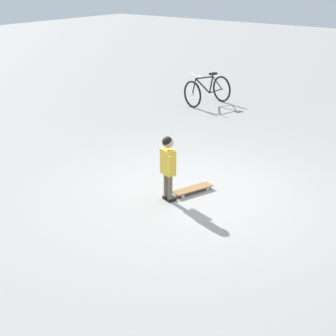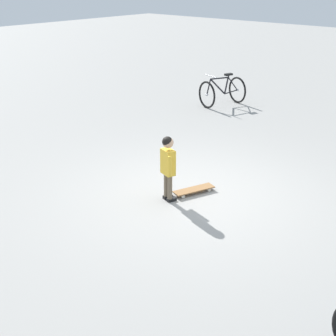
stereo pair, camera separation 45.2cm
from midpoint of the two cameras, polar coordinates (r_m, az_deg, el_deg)
name	(u,v)px [view 1 (the left image)]	position (r m, az deg, el deg)	size (l,w,h in m)	color
ground_plane	(198,193)	(7.49, 2.03, -3.17)	(50.00, 50.00, 0.00)	gray
child_person	(168,162)	(7.00, -1.84, 0.78)	(0.31, 0.31, 1.06)	brown
skateboard	(193,189)	(7.50, 1.35, -2.63)	(0.42, 0.72, 0.07)	olive
bicycle_near	(207,91)	(12.54, 3.86, 9.53)	(0.99, 1.23, 0.85)	black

